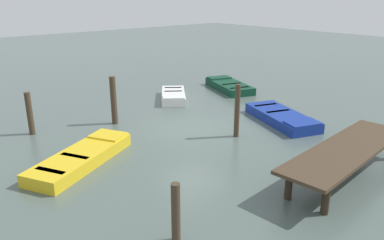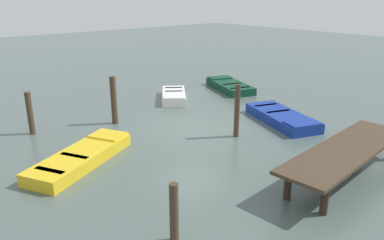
% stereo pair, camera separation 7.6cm
% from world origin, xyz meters
% --- Properties ---
extents(ground_plane, '(80.00, 80.00, 0.00)m').
position_xyz_m(ground_plane, '(0.00, 0.00, 0.00)').
color(ground_plane, '#4C5B56').
extents(dock_segment, '(5.79, 1.92, 0.95)m').
position_xyz_m(dock_segment, '(-0.66, 6.20, 0.83)').
color(dock_segment, '#423323').
rests_on(dock_segment, ground_plane).
extents(rowboat_yellow, '(4.14, 2.99, 0.46)m').
position_xyz_m(rowboat_yellow, '(4.86, 0.19, 0.22)').
color(rowboat_yellow, gold).
rests_on(rowboat_yellow, ground_plane).
extents(rowboat_blue, '(2.65, 4.01, 0.46)m').
position_xyz_m(rowboat_blue, '(-3.40, 1.92, 0.22)').
color(rowboat_blue, navy).
rests_on(rowboat_blue, ground_plane).
extents(rowboat_white, '(2.64, 2.97, 0.46)m').
position_xyz_m(rowboat_white, '(-2.07, -3.87, 0.22)').
color(rowboat_white, silver).
rests_on(rowboat_white, ground_plane).
extents(rowboat_dark_green, '(2.52, 3.74, 0.46)m').
position_xyz_m(rowboat_dark_green, '(-5.80, -3.51, 0.22)').
color(rowboat_dark_green, '#0C3823').
rests_on(rowboat_dark_green, ground_plane).
extents(mooring_piling_mid_right, '(0.20, 0.20, 2.05)m').
position_xyz_m(mooring_piling_mid_right, '(-0.69, 1.80, 1.03)').
color(mooring_piling_mid_right, '#423323').
rests_on(mooring_piling_mid_right, ground_plane).
extents(mooring_piling_near_left, '(0.25, 0.25, 2.01)m').
position_xyz_m(mooring_piling_near_left, '(2.08, -2.56, 1.01)').
color(mooring_piling_near_left, '#423323').
rests_on(mooring_piling_near_left, ground_plane).
extents(mooring_piling_mid_left, '(0.20, 0.20, 1.43)m').
position_xyz_m(mooring_piling_mid_left, '(5.06, 5.34, 0.72)').
color(mooring_piling_mid_left, '#423323').
rests_on(mooring_piling_mid_left, ground_plane).
extents(mooring_piling_far_left, '(0.23, 0.23, 1.68)m').
position_xyz_m(mooring_piling_far_left, '(5.16, -3.57, 0.84)').
color(mooring_piling_far_left, '#423323').
rests_on(mooring_piling_far_left, ground_plane).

